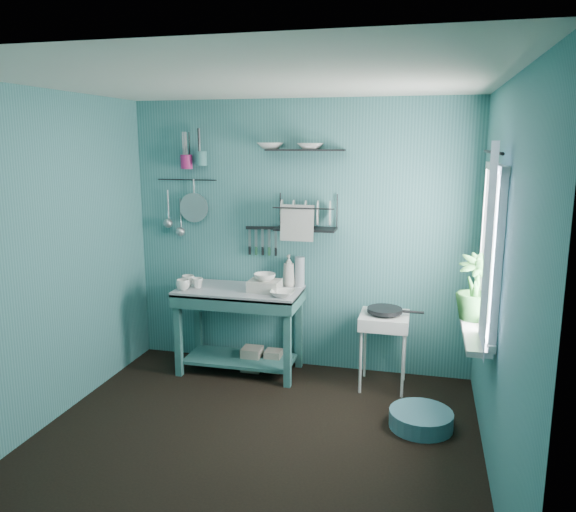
% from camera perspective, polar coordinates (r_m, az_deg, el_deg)
% --- Properties ---
extents(floor, '(3.20, 3.20, 0.00)m').
position_cam_1_polar(floor, '(4.26, -3.56, -18.31)').
color(floor, black).
rests_on(floor, ground).
extents(ceiling, '(3.20, 3.20, 0.00)m').
position_cam_1_polar(ceiling, '(3.72, -4.06, 17.40)').
color(ceiling, silver).
rests_on(ceiling, ground).
extents(wall_back, '(3.20, 0.00, 3.20)m').
position_cam_1_polar(wall_back, '(5.22, 1.17, 1.95)').
color(wall_back, '#3B7779').
rests_on(wall_back, ground).
extents(wall_front, '(3.20, 0.00, 3.20)m').
position_cam_1_polar(wall_front, '(2.47, -14.48, -9.42)').
color(wall_front, '#3B7779').
rests_on(wall_front, ground).
extents(wall_left, '(0.00, 3.00, 3.00)m').
position_cam_1_polar(wall_left, '(4.54, -23.45, -0.47)').
color(wall_left, '#3B7779').
rests_on(wall_left, ground).
extents(wall_right, '(0.00, 3.00, 3.00)m').
position_cam_1_polar(wall_right, '(3.66, 20.89, -2.97)').
color(wall_right, '#3B7779').
rests_on(wall_right, ground).
extents(work_counter, '(1.17, 0.64, 0.80)m').
position_cam_1_polar(work_counter, '(5.27, -4.92, -7.54)').
color(work_counter, '#2E615E').
rests_on(work_counter, floor).
extents(mug_left, '(0.12, 0.12, 0.10)m').
position_cam_1_polar(mug_left, '(5.18, -10.62, -2.89)').
color(mug_left, white).
rests_on(mug_left, work_counter).
extents(mug_mid, '(0.14, 0.14, 0.09)m').
position_cam_1_polar(mug_mid, '(5.22, -9.17, -2.73)').
color(mug_mid, white).
rests_on(mug_mid, work_counter).
extents(mug_right, '(0.17, 0.17, 0.10)m').
position_cam_1_polar(mug_right, '(5.32, -10.11, -2.47)').
color(mug_right, white).
rests_on(mug_right, work_counter).
extents(wash_tub, '(0.28, 0.22, 0.10)m').
position_cam_1_polar(wash_tub, '(5.05, -2.39, -3.03)').
color(wash_tub, beige).
rests_on(wash_tub, work_counter).
extents(tub_bowl, '(0.20, 0.19, 0.06)m').
position_cam_1_polar(tub_bowl, '(5.03, -2.40, -2.15)').
color(tub_bowl, white).
rests_on(tub_bowl, wash_tub).
extents(soap_bottle, '(0.12, 0.12, 0.30)m').
position_cam_1_polar(soap_bottle, '(5.19, 0.08, -1.49)').
color(soap_bottle, beige).
rests_on(soap_bottle, work_counter).
extents(water_bottle, '(0.09, 0.09, 0.28)m').
position_cam_1_polar(water_bottle, '(5.19, 1.21, -1.61)').
color(water_bottle, '#A0AAB2').
rests_on(water_bottle, work_counter).
extents(counter_bowl, '(0.22, 0.22, 0.05)m').
position_cam_1_polar(counter_bowl, '(4.89, -0.55, -3.82)').
color(counter_bowl, white).
rests_on(counter_bowl, work_counter).
extents(hotplate_stand, '(0.45, 0.45, 0.66)m').
position_cam_1_polar(hotplate_stand, '(5.03, 9.65, -9.46)').
color(hotplate_stand, silver).
rests_on(hotplate_stand, floor).
extents(frying_pan, '(0.30, 0.30, 0.03)m').
position_cam_1_polar(frying_pan, '(4.91, 9.80, -5.43)').
color(frying_pan, black).
rests_on(frying_pan, hotplate_stand).
extents(knife_strip, '(0.32, 0.07, 0.03)m').
position_cam_1_polar(knife_strip, '(5.26, -2.58, 2.87)').
color(knife_strip, black).
rests_on(knife_strip, wall_back).
extents(dish_rack, '(0.57, 0.29, 0.32)m').
position_cam_1_polar(dish_rack, '(5.04, 1.82, 4.45)').
color(dish_rack, black).
rests_on(dish_rack, wall_back).
extents(upper_shelf, '(0.71, 0.22, 0.01)m').
position_cam_1_polar(upper_shelf, '(5.03, 1.78, 10.71)').
color(upper_shelf, black).
rests_on(upper_shelf, wall_back).
extents(shelf_bowl_left, '(0.25, 0.25, 0.06)m').
position_cam_1_polar(shelf_bowl_left, '(5.11, -1.80, 10.49)').
color(shelf_bowl_left, white).
rests_on(shelf_bowl_left, upper_shelf).
extents(shelf_bowl_right, '(0.25, 0.25, 0.05)m').
position_cam_1_polar(shelf_bowl_right, '(5.02, 2.31, 11.31)').
color(shelf_bowl_right, white).
rests_on(shelf_bowl_right, upper_shelf).
extents(utensil_cup_magenta, '(0.11, 0.11, 0.13)m').
position_cam_1_polar(utensil_cup_magenta, '(5.41, -10.27, 9.40)').
color(utensil_cup_magenta, '#AC1F65').
rests_on(utensil_cup_magenta, wall_back).
extents(utensil_cup_teal, '(0.11, 0.11, 0.13)m').
position_cam_1_polar(utensil_cup_teal, '(5.35, -8.81, 9.78)').
color(utensil_cup_teal, '#3B7B7A').
rests_on(utensil_cup_teal, wall_back).
extents(colander, '(0.28, 0.03, 0.28)m').
position_cam_1_polar(colander, '(5.45, -9.54, 4.87)').
color(colander, '#A4A8AC').
rests_on(colander, wall_back).
extents(ladle_outer, '(0.01, 0.01, 0.30)m').
position_cam_1_polar(ladle_outer, '(5.57, -12.08, 5.03)').
color(ladle_outer, '#A4A8AC').
rests_on(ladle_outer, wall_back).
extents(ladle_inner, '(0.01, 0.01, 0.30)m').
position_cam_1_polar(ladle_inner, '(5.53, -10.86, 4.22)').
color(ladle_inner, '#A4A8AC').
rests_on(ladle_inner, wall_back).
extents(hook_rail, '(0.60, 0.01, 0.01)m').
position_cam_1_polar(hook_rail, '(5.47, -10.22, 7.63)').
color(hook_rail, black).
rests_on(hook_rail, wall_back).
extents(window_glass, '(0.00, 1.10, 1.10)m').
position_cam_1_polar(window_glass, '(4.06, 20.09, 0.64)').
color(window_glass, white).
rests_on(window_glass, wall_right).
extents(windowsill, '(0.16, 0.95, 0.04)m').
position_cam_1_polar(windowsill, '(4.20, 18.37, -7.24)').
color(windowsill, silver).
rests_on(windowsill, wall_right).
extents(curtain, '(0.00, 1.35, 1.35)m').
position_cam_1_polar(curtain, '(3.75, 19.63, 0.60)').
color(curtain, white).
rests_on(curtain, wall_right).
extents(curtain_rod, '(0.02, 1.05, 0.02)m').
position_cam_1_polar(curtain_rod, '(3.99, 20.09, 9.87)').
color(curtain_rod, black).
rests_on(curtain_rod, wall_right).
extents(potted_plant, '(0.32, 0.32, 0.49)m').
position_cam_1_polar(potted_plant, '(4.33, 18.47, -3.04)').
color(potted_plant, '#266128').
rests_on(potted_plant, windowsill).
extents(storage_tin_large, '(0.18, 0.18, 0.22)m').
position_cam_1_polar(storage_tin_large, '(5.39, -3.67, -10.37)').
color(storage_tin_large, gray).
rests_on(storage_tin_large, floor).
extents(storage_tin_small, '(0.15, 0.15, 0.20)m').
position_cam_1_polar(storage_tin_small, '(5.37, -1.50, -10.56)').
color(storage_tin_small, gray).
rests_on(storage_tin_small, floor).
extents(floor_basin, '(0.48, 0.48, 0.13)m').
position_cam_1_polar(floor_basin, '(4.52, 13.35, -15.84)').
color(floor_basin, teal).
rests_on(floor_basin, floor).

